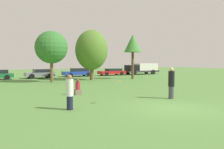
% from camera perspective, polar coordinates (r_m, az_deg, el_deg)
% --- Properties ---
extents(ground_plane, '(120.00, 120.00, 0.00)m').
position_cam_1_polar(ground_plane, '(11.83, 15.13, -8.16)').
color(ground_plane, '#54843D').
extents(person_thrower, '(0.36, 0.36, 1.70)m').
position_cam_1_polar(person_thrower, '(11.07, -10.62, -4.40)').
color(person_thrower, '#191E33').
rests_on(person_thrower, ground).
extents(person_catcher, '(0.38, 0.38, 1.96)m').
position_cam_1_polar(person_catcher, '(14.57, 14.73, -2.07)').
color(person_catcher, '#3F3F47').
rests_on(person_catcher, ground).
extents(frisbee, '(0.27, 0.27, 0.03)m').
position_cam_1_polar(frisbee, '(12.17, 1.62, -1.57)').
color(frisbee, orange).
extents(bystander_sitting, '(0.46, 0.38, 1.11)m').
position_cam_1_polar(bystander_sitting, '(15.94, -8.61, -3.47)').
color(bystander_sitting, '#726651').
rests_on(bystander_sitting, ground).
extents(tree_1, '(3.61, 3.61, 5.69)m').
position_cam_1_polar(tree_1, '(26.18, -15.05, 6.60)').
color(tree_1, brown).
rests_on(tree_1, ground).
extents(tree_2, '(4.04, 4.04, 6.22)m').
position_cam_1_polar(tree_2, '(28.43, -5.19, 6.13)').
color(tree_2, brown).
rests_on(tree_2, ground).
extents(tree_3, '(2.31, 2.31, 5.86)m').
position_cam_1_polar(tree_3, '(30.04, 5.25, 7.69)').
color(tree_3, brown).
rests_on(tree_3, ground).
extents(parked_car_grey, '(3.95, 2.20, 1.25)m').
position_cam_1_polar(parked_car_grey, '(32.89, -17.67, 0.29)').
color(parked_car_grey, slate).
rests_on(parked_car_grey, ground).
extents(parked_car_blue, '(4.65, 2.11, 1.27)m').
position_cam_1_polar(parked_car_blue, '(35.25, -8.53, 0.59)').
color(parked_car_blue, '#1E389E').
rests_on(parked_car_blue, ground).
extents(parked_car_red, '(4.65, 2.02, 1.13)m').
position_cam_1_polar(parked_car_red, '(37.59, 0.07, 0.72)').
color(parked_car_red, red).
rests_on(parked_car_red, ground).
extents(delivery_truck_black, '(6.72, 2.36, 1.95)m').
position_cam_1_polar(delivery_truck_black, '(40.79, 7.57, 1.60)').
color(delivery_truck_black, '#2D2D33').
rests_on(delivery_truck_black, ground).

